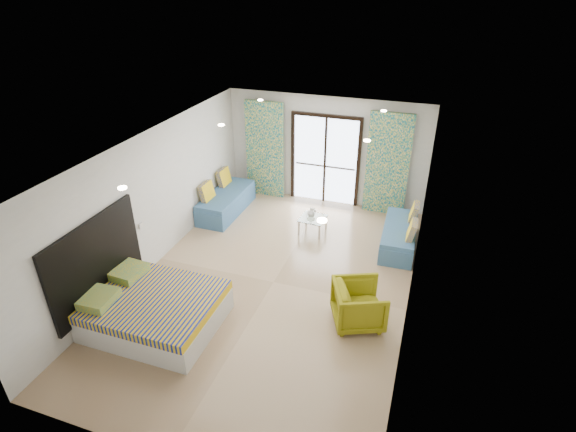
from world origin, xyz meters
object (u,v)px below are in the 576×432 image
(daybed_left, at_px, (226,201))
(daybed_right, at_px, (400,235))
(coffee_table, at_px, (313,219))
(armchair, at_px, (359,303))
(bed, at_px, (154,310))

(daybed_left, height_order, daybed_right, daybed_left)
(coffee_table, height_order, armchair, armchair)
(daybed_left, relative_size, daybed_right, 1.08)
(bed, height_order, armchair, armchair)
(daybed_left, xyz_separation_m, armchair, (3.85, -2.90, 0.12))
(daybed_left, relative_size, coffee_table, 2.96)
(armchair, bearing_deg, coffee_table, 7.43)
(bed, xyz_separation_m, armchair, (3.22, 1.14, 0.12))
(bed, height_order, daybed_left, daybed_left)
(coffee_table, xyz_separation_m, armchair, (1.56, -2.64, 0.08))
(bed, distance_m, coffee_table, 4.13)
(bed, relative_size, daybed_left, 1.08)
(bed, distance_m, daybed_left, 4.09)
(coffee_table, bearing_deg, daybed_right, 0.97)
(coffee_table, bearing_deg, daybed_left, 173.55)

